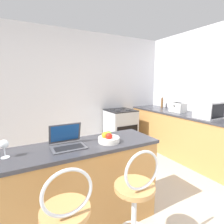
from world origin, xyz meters
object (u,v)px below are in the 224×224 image
fruit_bowl (108,138)px  wine_glass_tall (4,145)px  toaster (178,107)px  pepper_mill (162,103)px  bar_stool_far (135,209)px  laptop (67,141)px  microwave (210,110)px  stove_range (120,130)px

fruit_bowl → wine_glass_tall: 0.93m
toaster → pepper_mill: 0.66m
fruit_bowl → pepper_mill: 2.82m
bar_stool_far → wine_glass_tall: bearing=148.2°
pepper_mill → fruit_bowl: bearing=-145.3°
laptop → microwave: 2.56m
pepper_mill → toaster: bearing=-105.3°
stove_range → wine_glass_tall: size_ratio=5.97×
bar_stool_far → toaster: bearing=34.3°
laptop → bar_stool_far: bearing=-55.6°
fruit_bowl → wine_glass_tall: size_ratio=1.43×
microwave → fruit_bowl: 2.16m
stove_range → wine_glass_tall: 2.81m
wine_glass_tall → pepper_mill: size_ratio=0.62×
laptop → wine_glass_tall: size_ratio=2.03×
laptop → microwave: (2.55, 0.18, 0.09)m
bar_stool_far → microwave: size_ratio=2.23×
pepper_mill → wine_glass_tall: bearing=-154.7°
microwave → wine_glass_tall: (-3.07, -0.20, -0.04)m
toaster → wine_glass_tall: 3.20m
stove_range → laptop: bearing=-134.1°
stove_range → fruit_bowl: 2.22m
fruit_bowl → microwave: bearing=7.3°
bar_stool_far → laptop: laptop is taller
fruit_bowl → bar_stool_far: bearing=-90.7°
microwave → toaster: bearing=89.6°
stove_range → pepper_mill: (1.09, -0.17, 0.58)m
fruit_bowl → pepper_mill: bearing=34.7°
bar_stool_far → wine_glass_tall: wine_glass_tall is taller
microwave → pepper_mill: (0.18, 1.34, -0.03)m
microwave → wine_glass_tall: size_ratio=2.98×
laptop → microwave: bearing=4.1°
bar_stool_far → pepper_mill: size_ratio=4.12×
laptop → toaster: (2.56, 0.88, 0.04)m
stove_range → microwave: bearing=-58.8°
laptop → wine_glass_tall: bearing=-178.3°
wine_glass_tall → pepper_mill: pepper_mill is taller
toaster → stove_range: bearing=138.7°
laptop → wine_glass_tall: 0.52m
toaster → pepper_mill: bearing=74.7°
bar_stool_far → fruit_bowl: 0.69m
laptop → toaster: size_ratio=1.04×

